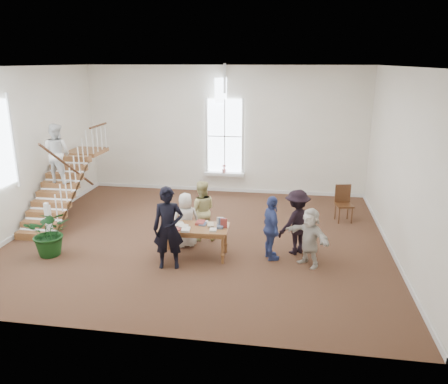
% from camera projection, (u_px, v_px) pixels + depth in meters
% --- Properties ---
extents(ground, '(10.00, 10.00, 0.00)m').
position_uv_depth(ground, '(200.00, 237.00, 11.94)').
color(ground, '#45281B').
rests_on(ground, ground).
extents(room_shell, '(10.49, 10.00, 10.00)m').
position_uv_depth(room_shell, '(224.00, 181.00, 15.97)').
color(room_shell, white).
rests_on(room_shell, ground).
extents(staircase, '(1.10, 4.10, 2.92)m').
position_uv_depth(staircase, '(60.00, 168.00, 12.82)').
color(staircase, brown).
rests_on(staircase, ground).
extents(library_table, '(1.70, 0.90, 0.85)m').
position_uv_depth(library_table, '(194.00, 230.00, 10.58)').
color(library_table, brown).
rests_on(library_table, ground).
extents(police_officer, '(0.78, 0.58, 1.94)m').
position_uv_depth(police_officer, '(168.00, 228.00, 9.96)').
color(police_officer, black).
rests_on(police_officer, ground).
extents(elderly_woman, '(0.82, 0.69, 1.42)m').
position_uv_depth(elderly_woman, '(186.00, 220.00, 11.20)').
color(elderly_woman, silver).
rests_on(elderly_woman, ground).
extents(person_yellow, '(0.90, 0.77, 1.63)m').
position_uv_depth(person_yellow, '(201.00, 211.00, 11.60)').
color(person_yellow, '#CFC681').
rests_on(person_yellow, ground).
extents(woman_cluster_a, '(0.68, 1.01, 1.60)m').
position_uv_depth(woman_cluster_a, '(271.00, 228.00, 10.42)').
color(woman_cluster_a, '#384788').
rests_on(woman_cluster_a, ground).
extents(woman_cluster_b, '(1.19, 1.17, 1.64)m').
position_uv_depth(woman_cluster_b, '(297.00, 222.00, 10.75)').
color(woman_cluster_b, black).
rests_on(woman_cluster_b, ground).
extents(woman_cluster_c, '(1.23, 1.21, 1.41)m').
position_uv_depth(woman_cluster_c, '(310.00, 237.00, 10.13)').
color(woman_cluster_c, silver).
rests_on(woman_cluster_c, ground).
extents(floor_plant, '(1.31, 1.22, 1.19)m').
position_uv_depth(floor_plant, '(50.00, 232.00, 10.70)').
color(floor_plant, '#123A14').
rests_on(floor_plant, ground).
extents(side_chair, '(0.56, 0.56, 1.09)m').
position_uv_depth(side_chair, '(343.00, 201.00, 13.04)').
color(side_chair, '#331A0E').
rests_on(side_chair, ground).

